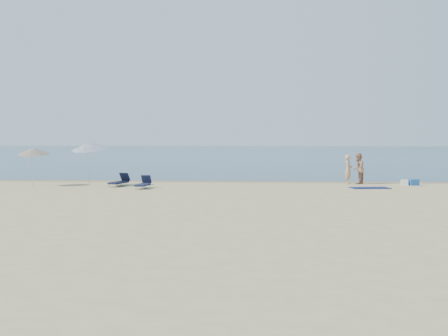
% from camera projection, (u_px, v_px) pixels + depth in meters
% --- Properties ---
extents(ground, '(160.00, 160.00, 0.00)m').
position_uv_depth(ground, '(292.00, 240.00, 14.27)').
color(ground, tan).
rests_on(ground, ground).
extents(sea, '(240.00, 160.00, 0.01)m').
position_uv_depth(sea, '(266.00, 151.00, 113.90)').
color(sea, '#0D2B50').
rests_on(sea, ground).
extents(wet_sand_strip, '(240.00, 1.60, 0.00)m').
position_uv_depth(wet_sand_strip, '(275.00, 182.00, 33.60)').
color(wet_sand_strip, '#847254').
rests_on(wet_sand_strip, ground).
extents(person_left, '(0.59, 0.71, 1.68)m').
position_uv_depth(person_left, '(348.00, 169.00, 31.94)').
color(person_left, tan).
rests_on(person_left, ground).
extents(person_right, '(0.97, 1.06, 1.76)m').
position_uv_depth(person_right, '(358.00, 169.00, 32.06)').
color(person_right, tan).
rests_on(person_right, ground).
extents(beach_towel, '(2.15, 1.42, 0.03)m').
position_uv_depth(beach_towel, '(370.00, 188.00, 29.31)').
color(beach_towel, '#0E1647').
rests_on(beach_towel, ground).
extents(white_bag, '(0.41, 0.36, 0.31)m').
position_uv_depth(white_bag, '(404.00, 183.00, 31.11)').
color(white_bag, silver).
rests_on(white_bag, ground).
extents(blue_cooler, '(0.54, 0.42, 0.35)m').
position_uv_depth(blue_cooler, '(414.00, 182.00, 31.01)').
color(blue_cooler, '#1F58AA').
rests_on(blue_cooler, ground).
extents(umbrella_near, '(2.46, 2.48, 2.58)m').
position_uv_depth(umbrella_near, '(89.00, 146.00, 30.88)').
color(umbrella_near, silver).
rests_on(umbrella_near, ground).
extents(umbrella_far, '(1.92, 1.94, 2.23)m').
position_uv_depth(umbrella_far, '(34.00, 151.00, 30.78)').
color(umbrella_far, silver).
rests_on(umbrella_far, ground).
extents(lounger_left, '(0.91, 1.69, 0.71)m').
position_uv_depth(lounger_left, '(120.00, 182.00, 30.50)').
color(lounger_left, black).
rests_on(lounger_left, ground).
extents(lounger_right, '(0.60, 1.56, 0.67)m').
position_uv_depth(lounger_right, '(143.00, 184.00, 29.16)').
color(lounger_right, '#161C3D').
rests_on(lounger_right, ground).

